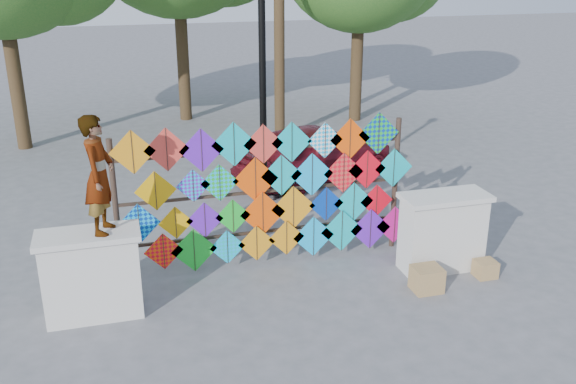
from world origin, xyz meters
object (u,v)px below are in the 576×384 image
at_px(sedan, 315,152).
at_px(lamppost, 263,87).
at_px(vendor_woman, 99,175).
at_px(kite_rack, 273,193).

relative_size(sedan, lamppost, 0.85).
xyz_separation_m(vendor_woman, lamppost, (2.76, 2.20, 0.60)).
height_order(kite_rack, lamppost, lamppost).
xyz_separation_m(kite_rack, lamppost, (0.17, 1.28, 1.46)).
bearing_deg(kite_rack, sedan, 62.75).
bearing_deg(vendor_woman, sedan, -27.56).
relative_size(kite_rack, vendor_woman, 3.04).
height_order(kite_rack, sedan, kite_rack).
height_order(kite_rack, vendor_woman, vendor_woman).
bearing_deg(kite_rack, vendor_woman, -160.45).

